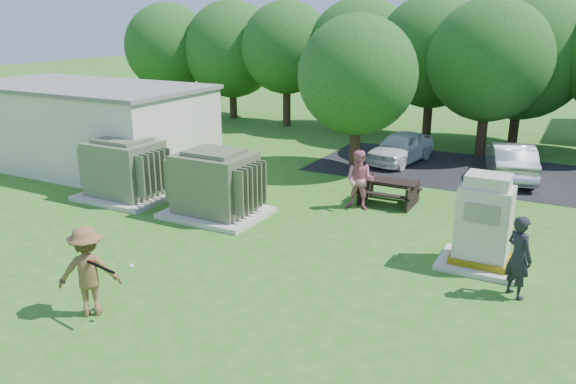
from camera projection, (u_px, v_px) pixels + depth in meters
The scene contains 14 objects.
ground at pixel (203, 295), 12.47m from camera, with size 120.00×120.00×0.00m, color #2D6619.
service_building at pixel (85, 128), 22.84m from camera, with size 10.00×5.00×3.20m, color beige.
service_building_roof at pixel (80, 86), 22.34m from camera, with size 10.20×5.20×0.15m, color slate.
transformer_left at pixel (125, 170), 18.90m from camera, with size 3.00×2.40×2.07m.
transformer_right at pixel (215, 185), 17.23m from camera, with size 3.00×2.40×2.07m.
generator_cabinet at pixel (483, 227), 13.62m from camera, with size 1.94×1.59×2.36m.
picnic_table at pixel (389, 189), 18.45m from camera, with size 1.85×1.39×0.79m.
batter at pixel (89, 271), 11.42m from camera, with size 1.24×0.72×1.93m, color brown.
person_by_generator at pixel (519, 257), 12.16m from camera, with size 0.68×0.45×1.88m, color black.
person_at_picnic at pixel (360, 180), 17.77m from camera, with size 0.94×0.73×1.93m, color #CA6B7A.
car_white at pixel (401, 147), 23.64m from camera, with size 1.55×3.86×1.32m, color white.
car_silver_a at pixel (510, 160), 21.29m from camera, with size 1.48×4.25×1.40m, color #ACACB1.
batting_equipment at pixel (103, 266), 10.97m from camera, with size 1.05×0.49×0.10m.
tree_row at pixel (469, 56), 26.01m from camera, with size 41.30×13.30×7.30m.
Camera 1 is at (6.96, -9.00, 5.92)m, focal length 35.00 mm.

